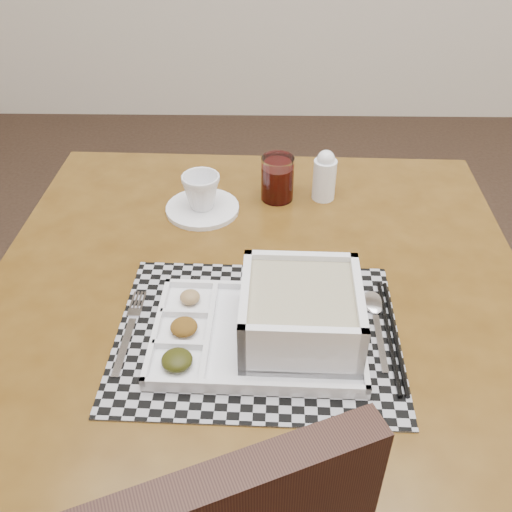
{
  "coord_description": "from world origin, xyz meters",
  "views": [
    {
      "loc": [
        -0.47,
        -0.55,
        1.35
      ],
      "look_at": [
        -0.48,
        0.19,
        0.78
      ],
      "focal_mm": 40.0,
      "sensor_mm": 36.0,
      "label": 1
    }
  ],
  "objects_px": {
    "dining_table": "(257,314)",
    "serving_tray": "(288,320)",
    "creamer_bottle": "(325,176)",
    "cup": "(201,191)",
    "juice_glass": "(277,180)"
  },
  "relations": [
    {
      "from": "dining_table",
      "to": "serving_tray",
      "type": "height_order",
      "value": "serving_tray"
    },
    {
      "from": "dining_table",
      "to": "serving_tray",
      "type": "relative_size",
      "value": 2.97
    },
    {
      "from": "dining_table",
      "to": "serving_tray",
      "type": "xyz_separation_m",
      "value": [
        0.05,
        -0.13,
        0.11
      ]
    },
    {
      "from": "dining_table",
      "to": "creamer_bottle",
      "type": "height_order",
      "value": "creamer_bottle"
    },
    {
      "from": "cup",
      "to": "dining_table",
      "type": "bearing_deg",
      "value": -84.49
    },
    {
      "from": "serving_tray",
      "to": "cup",
      "type": "bearing_deg",
      "value": 114.35
    },
    {
      "from": "cup",
      "to": "creamer_bottle",
      "type": "xyz_separation_m",
      "value": [
        0.25,
        0.05,
        0.01
      ]
    },
    {
      "from": "dining_table",
      "to": "creamer_bottle",
      "type": "relative_size",
      "value": 8.79
    },
    {
      "from": "serving_tray",
      "to": "cup",
      "type": "height_order",
      "value": "serving_tray"
    },
    {
      "from": "dining_table",
      "to": "cup",
      "type": "relative_size",
      "value": 12.51
    },
    {
      "from": "dining_table",
      "to": "creamer_bottle",
      "type": "distance_m",
      "value": 0.34
    },
    {
      "from": "dining_table",
      "to": "serving_tray",
      "type": "distance_m",
      "value": 0.18
    },
    {
      "from": "serving_tray",
      "to": "creamer_bottle",
      "type": "distance_m",
      "value": 0.43
    },
    {
      "from": "dining_table",
      "to": "cup",
      "type": "bearing_deg",
      "value": 116.76
    },
    {
      "from": "cup",
      "to": "juice_glass",
      "type": "xyz_separation_m",
      "value": [
        0.15,
        0.05,
        -0.0
      ]
    }
  ]
}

